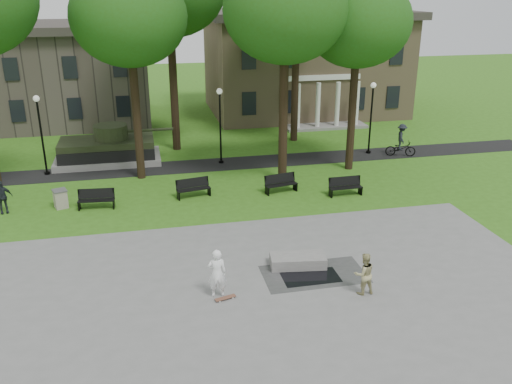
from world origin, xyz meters
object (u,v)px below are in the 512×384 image
at_px(skateboarder, 217,273).
at_px(friend_watching, 364,274).
at_px(trash_bin, 61,199).
at_px(cyclist, 401,143).
at_px(concrete_block, 298,261).
at_px(park_bench_0, 96,198).

distance_m(skateboarder, friend_watching, 5.31).
relative_size(friend_watching, trash_bin, 1.67).
bearing_deg(cyclist, trash_bin, 120.19).
xyz_separation_m(friend_watching, cyclist, (9.13, 15.49, 0.06)).
bearing_deg(trash_bin, friend_watching, -43.07).
distance_m(friend_watching, trash_bin, 16.05).
bearing_deg(skateboarder, cyclist, -131.68).
bearing_deg(trash_bin, skateboarder, -57.02).
height_order(concrete_block, park_bench_0, park_bench_0).
height_order(friend_watching, park_bench_0, friend_watching).
height_order(skateboarder, cyclist, cyclist).
relative_size(friend_watching, cyclist, 0.74).
xyz_separation_m(cyclist, park_bench_0, (-19.08, -4.99, -0.36)).
xyz_separation_m(concrete_block, park_bench_0, (-8.22, 8.00, 0.28)).
bearing_deg(trash_bin, park_bench_0, -14.49).
bearing_deg(concrete_block, skateboarder, -155.94).
distance_m(friend_watching, cyclist, 17.98).
relative_size(friend_watching, park_bench_0, 0.87).
bearing_deg(park_bench_0, trash_bin, 170.65).
distance_m(concrete_block, trash_bin, 13.09).
xyz_separation_m(park_bench_0, trash_bin, (-1.77, 0.46, -0.04)).
distance_m(friend_watching, park_bench_0, 14.47).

